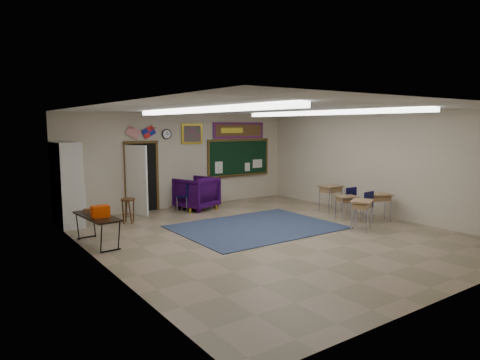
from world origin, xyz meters
TOP-DOWN VIEW (x-y plane):
  - floor at (0.00, 0.00)m, footprint 9.00×9.00m
  - back_wall at (0.00, 4.50)m, footprint 8.00×0.04m
  - front_wall at (0.00, -4.50)m, footprint 8.00×0.04m
  - left_wall at (-4.00, 0.00)m, footprint 0.04×9.00m
  - right_wall at (4.00, 0.00)m, footprint 0.04×9.00m
  - ceiling at (0.00, 0.00)m, footprint 8.00×9.00m
  - area_rug at (0.20, 0.80)m, footprint 4.00×3.00m
  - fluorescent_strips at (0.00, 0.00)m, footprint 3.86×6.00m
  - doorway at (-1.50, 4.35)m, footprint 1.10×0.89m
  - chalkboard at (2.20, 4.46)m, footprint 2.55×0.14m
  - bulletin_board at (2.20, 4.47)m, footprint 2.10×0.05m
  - framed_art_print at (0.35, 4.47)m, footprint 0.75×0.05m
  - wall_clock at (-0.55, 4.47)m, footprint 0.32×0.05m
  - wall_flags at (-1.40, 4.44)m, footprint 1.16×0.06m
  - storage_cabinet at (-3.71, 3.85)m, footprint 0.59×1.25m
  - wingback_armchair at (0.13, 3.83)m, footprint 1.41×1.43m
  - student_chair_reading at (-0.32, 3.79)m, footprint 0.62×0.62m
  - student_chair_desk_a at (2.85, -0.43)m, footprint 0.47×0.47m
  - student_chair_desk_b at (3.28, 0.17)m, footprint 0.47×0.47m
  - student_desk_front_left at (2.80, 0.08)m, footprint 0.66×0.57m
  - student_desk_front_right at (3.33, 1.18)m, footprint 0.67×0.50m
  - student_desk_back_left at (2.17, -0.96)m, footprint 0.79×0.73m
  - student_desk_back_right at (3.42, -0.53)m, footprint 0.78×0.72m
  - folding_table at (-3.65, 1.55)m, footprint 0.65×1.62m
  - wooden_stool at (-2.34, 3.17)m, footprint 0.38×0.38m

SIDE VIEW (x-z plane):
  - floor at x=0.00m, z-range 0.00..0.00m
  - area_rug at x=0.20m, z-range 0.00..0.02m
  - wooden_stool at x=-2.34m, z-range 0.01..0.68m
  - folding_table at x=-3.65m, z-range -0.09..0.81m
  - student_desk_front_left at x=2.80m, z-range 0.04..0.71m
  - student_chair_desk_b at x=3.28m, z-range 0.00..0.84m
  - student_desk_back_right at x=3.42m, z-range 0.04..0.81m
  - student_desk_back_left at x=2.17m, z-range 0.04..0.81m
  - student_chair_desk_a at x=2.85m, z-range 0.00..0.88m
  - student_chair_reading at x=-0.32m, z-range 0.00..0.89m
  - student_desk_front_right at x=3.33m, z-range 0.05..0.84m
  - wingback_armchair at x=0.13m, z-range 0.00..1.02m
  - doorway at x=-1.50m, z-range -0.02..2.14m
  - storage_cabinet at x=-3.71m, z-range 0.00..2.20m
  - chalkboard at x=2.20m, z-range 0.81..2.11m
  - back_wall at x=0.00m, z-range 0.00..3.00m
  - front_wall at x=0.00m, z-range 0.00..3.00m
  - left_wall at x=-4.00m, z-range 0.00..3.00m
  - right_wall at x=4.00m, z-range 0.00..3.00m
  - framed_art_print at x=0.35m, z-range 2.02..2.67m
  - wall_clock at x=-0.55m, z-range 2.19..2.51m
  - bulletin_board at x=2.20m, z-range 2.18..2.73m
  - wall_flags at x=-1.40m, z-range 2.13..2.83m
  - fluorescent_strips at x=0.00m, z-range 2.89..2.99m
  - ceiling at x=0.00m, z-range 2.98..3.02m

